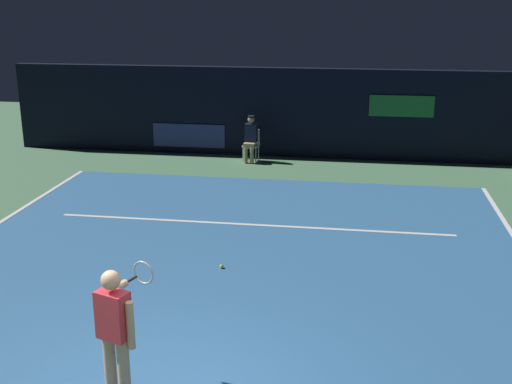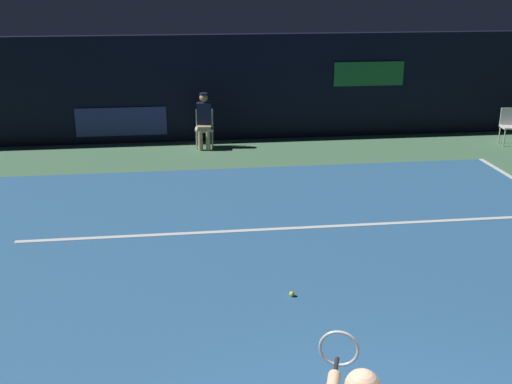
% 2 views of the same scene
% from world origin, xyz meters
% --- Properties ---
extents(ground_plane, '(32.57, 32.57, 0.00)m').
position_xyz_m(ground_plane, '(0.00, 4.39, 0.00)').
color(ground_plane, '#4C7A56').
extents(court_surface, '(10.60, 10.78, 0.01)m').
position_xyz_m(court_surface, '(0.00, 4.39, 0.01)').
color(court_surface, '#336699').
rests_on(court_surface, ground).
extents(line_service, '(8.27, 0.10, 0.01)m').
position_xyz_m(line_service, '(0.00, 6.28, 0.01)').
color(line_service, white).
rests_on(line_service, court_surface).
extents(back_wall, '(16.54, 0.33, 2.60)m').
position_xyz_m(back_wall, '(-0.00, 12.46, 1.30)').
color(back_wall, black).
rests_on(back_wall, ground).
extents(line_judge_on_chair, '(0.47, 0.55, 1.32)m').
position_xyz_m(line_judge_on_chair, '(-0.89, 11.62, 0.69)').
color(line_judge_on_chair, white).
rests_on(line_judge_on_chair, ground).
extents(courtside_chair_near, '(0.49, 0.47, 0.88)m').
position_xyz_m(courtside_chair_near, '(6.55, 11.02, 0.50)').
color(courtside_chair_near, white).
rests_on(courtside_chair_near, ground).
extents(tennis_ball, '(0.07, 0.07, 0.07)m').
position_xyz_m(tennis_ball, '(-0.16, 4.00, 0.05)').
color(tennis_ball, '#CCE033').
rests_on(tennis_ball, court_surface).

